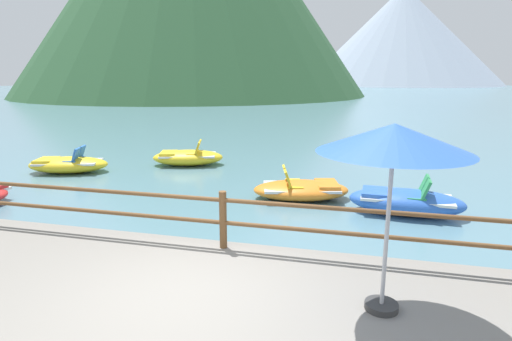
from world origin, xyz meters
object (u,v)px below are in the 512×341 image
(pedal_boat_3, at_px, (68,164))
(pedal_boat_1, at_px, (188,157))
(pedal_boat_5, at_px, (302,189))
(pedal_boat_0, at_px, (405,201))
(beach_umbrella, at_px, (394,141))

(pedal_boat_3, bearing_deg, pedal_boat_1, 30.90)
(pedal_boat_1, distance_m, pedal_boat_5, 5.50)
(pedal_boat_3, height_order, pedal_boat_5, pedal_boat_3)
(pedal_boat_0, distance_m, pedal_boat_5, 2.58)
(beach_umbrella, height_order, pedal_boat_0, beach_umbrella)
(beach_umbrella, height_order, pedal_boat_1, beach_umbrella)
(pedal_boat_1, bearing_deg, pedal_boat_0, -28.18)
(pedal_boat_5, bearing_deg, pedal_boat_3, 171.99)
(pedal_boat_0, distance_m, pedal_boat_3, 10.55)
(beach_umbrella, height_order, pedal_boat_5, beach_umbrella)
(beach_umbrella, bearing_deg, pedal_boat_5, 107.11)
(pedal_boat_0, xyz_separation_m, pedal_boat_1, (-7.02, 3.76, -0.02))
(pedal_boat_1, distance_m, pedal_boat_3, 3.94)
(beach_umbrella, xyz_separation_m, pedal_boat_5, (-1.74, 5.65, -2.20))
(pedal_boat_5, bearing_deg, pedal_boat_1, 145.25)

